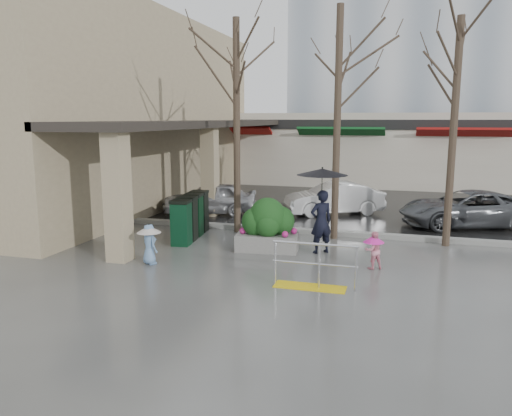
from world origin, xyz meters
The scene contains 21 objects.
ground centered at (0.00, 0.00, 0.00)m, with size 120.00×120.00×0.00m, color #51514F.
street_asphalt centered at (0.00, 22.00, 0.01)m, with size 120.00×36.00×0.01m, color black.
curb centered at (0.00, 4.00, 0.07)m, with size 120.00×0.30×0.15m, color gray.
near_building centered at (-9.00, 8.00, 4.00)m, with size 6.00×18.00×8.00m, color tan.
canopy_slab centered at (-4.80, 8.00, 3.62)m, with size 2.80×18.00×0.25m, color #2D2823.
pillar_front centered at (-3.90, -0.50, 1.75)m, with size 0.55×0.55×3.50m, color tan.
pillar_back centered at (-3.90, 6.00, 1.75)m, with size 0.55×0.55×3.50m, color tan.
storefront_row centered at (2.00, 17.97, 2.01)m, with size 34.00×6.74×4.00m.
office_tower centered at (4.00, 30.00, 12.50)m, with size 18.00×12.00×25.00m, color #8C99A8.
handrail centered at (1.36, -1.20, 0.38)m, with size 1.90×0.50×1.03m.
tree_west centered at (-2.00, 3.60, 5.08)m, with size 3.20×3.20×6.80m.
tree_midwest centered at (1.20, 3.60, 5.23)m, with size 3.20×3.20×7.00m.
tree_mideast centered at (4.50, 3.60, 4.86)m, with size 3.20×3.20×6.50m.
woman centered at (1.06, 1.76, 1.47)m, with size 1.40×1.40×2.41m.
child_pink centered at (2.56, 0.64, 0.55)m, with size 0.58×0.54×0.95m.
child_blue centered at (-3.00, -0.56, 0.64)m, with size 0.63×0.63×1.06m.
planter centered at (-0.42, 1.60, 0.73)m, with size 1.83×1.08×1.52m.
news_boxes centered at (-3.14, 2.41, 0.68)m, with size 0.82×2.48×1.36m.
car_a centered at (-4.03, 6.28, 0.63)m, with size 1.49×3.70×1.26m, color #B2B2B7.
car_b centered at (0.65, 7.58, 0.63)m, with size 1.33×3.82×1.26m, color white.
car_c centered at (5.38, 6.62, 0.63)m, with size 2.09×4.53×1.26m, color #585B5F.
Camera 1 is at (3.13, -11.74, 3.71)m, focal length 35.00 mm.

